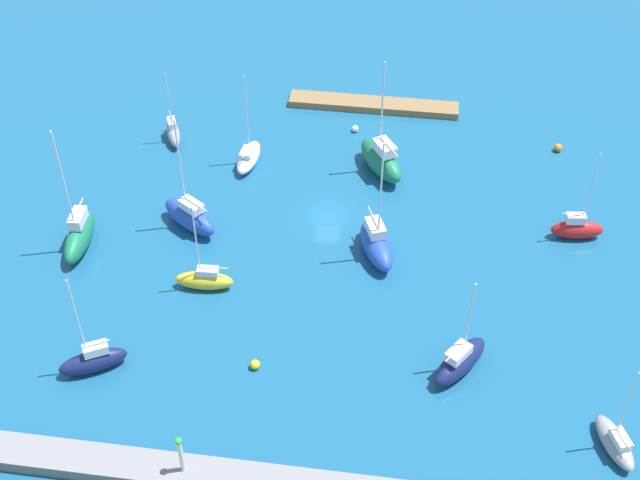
% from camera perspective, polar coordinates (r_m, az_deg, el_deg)
% --- Properties ---
extents(water, '(160.00, 160.00, 0.00)m').
position_cam_1_polar(water, '(82.58, 0.51, 1.67)').
color(water, '#19567F').
rests_on(water, ground).
extents(pier_dock, '(19.48, 2.70, 0.82)m').
position_cam_1_polar(pier_dock, '(98.15, 3.66, 9.17)').
color(pier_dock, olive).
rests_on(pier_dock, ground).
extents(harbor_beacon, '(0.56, 0.56, 3.73)m').
position_cam_1_polar(harbor_beacon, '(61.09, -9.47, -14.02)').
color(harbor_beacon, silver).
rests_on(harbor_beacon, breakwater).
extents(sailboat_blue_off_beacon, '(6.71, 5.52, 12.29)m').
position_cam_1_polar(sailboat_blue_off_beacon, '(81.27, -8.87, 1.62)').
color(sailboat_blue_off_beacon, '#2347B2').
rests_on(sailboat_blue_off_beacon, water).
extents(sailboat_gray_center_basin, '(3.13, 4.97, 8.59)m').
position_cam_1_polar(sailboat_gray_center_basin, '(93.67, -9.95, 7.22)').
color(sailboat_gray_center_basin, gray).
rests_on(sailboat_gray_center_basin, water).
extents(sailboat_green_by_breakwater, '(6.24, 7.69, 12.84)m').
position_cam_1_polar(sailboat_green_by_breakwater, '(87.39, 4.19, 5.50)').
color(sailboat_green_by_breakwater, '#19724C').
rests_on(sailboat_green_by_breakwater, water).
extents(sailboat_navy_east_end, '(5.64, 4.11, 10.27)m').
position_cam_1_polar(sailboat_navy_east_end, '(70.51, -15.16, -7.89)').
color(sailboat_navy_east_end, '#141E4C').
rests_on(sailboat_navy_east_end, water).
extents(sailboat_yellow_along_channel, '(5.27, 1.86, 9.38)m').
position_cam_1_polar(sailboat_yellow_along_channel, '(75.22, -7.87, -2.68)').
color(sailboat_yellow_along_channel, yellow).
rests_on(sailboat_yellow_along_channel, water).
extents(sailboat_white_far_north, '(2.45, 5.82, 10.49)m').
position_cam_1_polar(sailboat_white_far_north, '(89.01, -4.88, 5.66)').
color(sailboat_white_far_north, white).
rests_on(sailboat_white_far_north, water).
extents(sailboat_red_near_pier, '(5.13, 2.17, 9.83)m').
position_cam_1_polar(sailboat_red_near_pier, '(83.08, 17.07, 0.76)').
color(sailboat_red_near_pier, red).
rests_on(sailboat_red_near_pier, water).
extents(sailboat_blue_inner_mooring, '(4.74, 7.11, 12.99)m').
position_cam_1_polar(sailboat_blue_inner_mooring, '(77.57, 3.85, -0.26)').
color(sailboat_blue_inner_mooring, '#2347B2').
rests_on(sailboat_blue_inner_mooring, water).
extents(sailboat_gray_lone_south, '(3.42, 5.29, 8.53)m').
position_cam_1_polar(sailboat_gray_lone_south, '(67.35, 19.43, -12.84)').
color(sailboat_gray_lone_south, gray).
rests_on(sailboat_gray_lone_south, water).
extents(sailboat_green_mid_basin, '(2.46, 7.16, 13.42)m').
position_cam_1_polar(sailboat_green_mid_basin, '(81.37, -16.04, 0.34)').
color(sailboat_green_mid_basin, '#19724C').
rests_on(sailboat_green_mid_basin, water).
extents(sailboat_navy_outer_mooring, '(5.24, 6.29, 9.63)m').
position_cam_1_polar(sailboat_navy_outer_mooring, '(68.89, 9.50, -8.08)').
color(sailboat_navy_outer_mooring, '#141E4C').
rests_on(sailboat_navy_outer_mooring, water).
extents(mooring_buoy_orange, '(0.88, 0.88, 0.88)m').
position_cam_1_polar(mooring_buoy_orange, '(94.42, 15.89, 6.05)').
color(mooring_buoy_orange, orange).
rests_on(mooring_buoy_orange, water).
extents(mooring_buoy_white, '(0.75, 0.75, 0.75)m').
position_cam_1_polar(mooring_buoy_white, '(94.00, 2.40, 7.57)').
color(mooring_buoy_white, white).
rests_on(mooring_buoy_white, water).
extents(mooring_buoy_yellow, '(0.83, 0.83, 0.83)m').
position_cam_1_polar(mooring_buoy_yellow, '(68.91, -4.44, -8.44)').
color(mooring_buoy_yellow, yellow).
rests_on(mooring_buoy_yellow, water).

